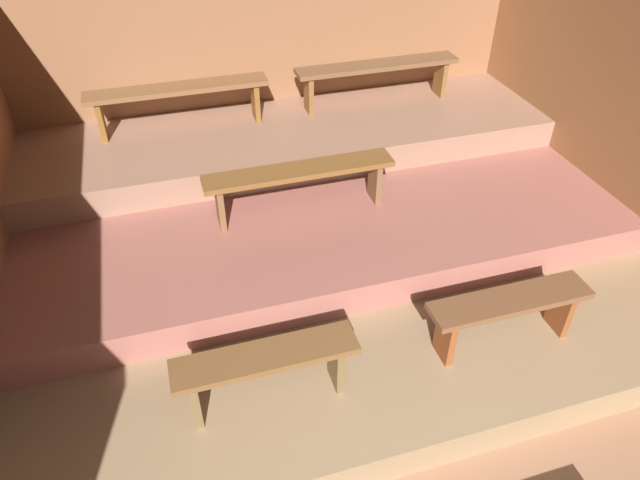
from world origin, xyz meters
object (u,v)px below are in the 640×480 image
bench_upper_left (178,95)px  bench_upper_right (377,71)px  bench_lower_left (266,365)px  bench_lower_right (508,309)px  bench_middle_center (300,177)px

bench_upper_left → bench_upper_right: same height
bench_lower_left → bench_lower_right: same height
bench_upper_left → bench_upper_right: bearing=0.0°
bench_lower_left → bench_upper_left: bench_upper_left is taller
bench_lower_right → bench_lower_left: bearing=180.0°
bench_middle_center → bench_upper_left: (-0.82, 1.34, 0.27)m
bench_lower_left → bench_upper_right: bench_upper_right is taller
bench_lower_left → bench_middle_center: bearing=67.8°
bench_lower_left → bench_upper_right: size_ratio=0.68×
bench_lower_right → bench_middle_center: bench_middle_center is taller
bench_lower_left → bench_upper_left: bearing=93.0°
bench_upper_left → bench_upper_right: 2.01m
bench_middle_center → bench_lower_left: bearing=-112.2°
bench_lower_right → bench_middle_center: 1.95m
bench_middle_center → bench_lower_right: bearing=-57.4°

